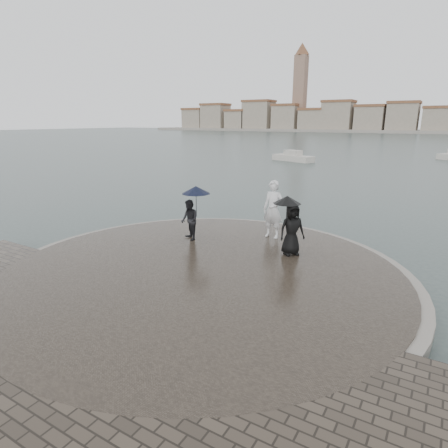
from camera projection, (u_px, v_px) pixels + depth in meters
The scene contains 8 objects.
ground at pixel (116, 333), 8.55m from camera, with size 400.00×400.00×0.00m, color #2B3835.
kerb_ring at pixel (202, 274), 11.40m from camera, with size 12.50×12.50×0.32m, color gray.
quay_tip at pixel (202, 274), 11.39m from camera, with size 11.90×11.90×0.36m, color #2D261E.
statue at pixel (273, 209), 14.12m from camera, with size 0.80×0.52×2.19m, color silver.
visitor_left at pixel (192, 210), 13.81m from camera, with size 1.24×1.07×2.04m.
visitor_right at pixel (291, 223), 12.32m from camera, with size 1.22×1.06×1.95m.
far_skyline at pixel (419, 118), 143.05m from camera, with size 260.00×20.00×37.00m.
boats at pixel (377, 157), 46.31m from camera, with size 21.89×17.96×1.50m.
Camera 1 is at (6.01, -5.23, 4.68)m, focal length 30.00 mm.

